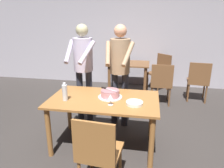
{
  "coord_description": "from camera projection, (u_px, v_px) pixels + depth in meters",
  "views": [
    {
      "loc": [
        0.6,
        -2.67,
        1.86
      ],
      "look_at": [
        0.08,
        0.21,
        0.9
      ],
      "focal_mm": 34.0,
      "sensor_mm": 36.0,
      "label": 1
    }
  ],
  "objects": [
    {
      "name": "ground_plane",
      "position": [
        104.0,
        145.0,
        3.18
      ],
      "size": [
        14.0,
        14.0,
        0.0
      ],
      "primitive_type": "plane",
      "color": "#383330"
    },
    {
      "name": "back_wall",
      "position": [
        128.0,
        35.0,
        5.62
      ],
      "size": [
        10.0,
        0.12,
        2.7
      ],
      "primitive_type": "cube",
      "color": "#ADA8B2",
      "rests_on": "ground_plane"
    },
    {
      "name": "main_dining_table",
      "position": [
        104.0,
        106.0,
        2.98
      ],
      "size": [
        1.5,
        0.89,
        0.75
      ],
      "color": "#9E6633",
      "rests_on": "ground_plane"
    },
    {
      "name": "cake_on_platter",
      "position": [
        110.0,
        94.0,
        2.97
      ],
      "size": [
        0.34,
        0.34,
        0.11
      ],
      "color": "silver",
      "rests_on": "main_dining_table"
    },
    {
      "name": "cake_knife",
      "position": [
        106.0,
        89.0,
        2.99
      ],
      "size": [
        0.25,
        0.14,
        0.02
      ],
      "color": "silver",
      "rests_on": "cake_on_platter"
    },
    {
      "name": "plate_stack",
      "position": [
        134.0,
        103.0,
        2.74
      ],
      "size": [
        0.22,
        0.22,
        0.04
      ],
      "color": "white",
      "rests_on": "main_dining_table"
    },
    {
      "name": "wine_glass_near",
      "position": [
        110.0,
        97.0,
        2.71
      ],
      "size": [
        0.08,
        0.08,
        0.14
      ],
      "color": "silver",
      "rests_on": "main_dining_table"
    },
    {
      "name": "water_bottle",
      "position": [
        65.0,
        92.0,
        2.85
      ],
      "size": [
        0.07,
        0.07,
        0.25
      ],
      "color": "silver",
      "rests_on": "main_dining_table"
    },
    {
      "name": "person_cutting_cake",
      "position": [
        120.0,
        65.0,
        3.43
      ],
      "size": [
        0.47,
        0.56,
        1.72
      ],
      "color": "#2D2D38",
      "rests_on": "ground_plane"
    },
    {
      "name": "person_standing_beside",
      "position": [
        83.0,
        63.0,
        3.57
      ],
      "size": [
        0.46,
        0.57,
        1.72
      ],
      "color": "#2D2D38",
      "rests_on": "ground_plane"
    },
    {
      "name": "chair_near_side",
      "position": [
        98.0,
        151.0,
        2.24
      ],
      "size": [
        0.47,
        0.47,
        0.9
      ],
      "color": "#9E6633",
      "rests_on": "ground_plane"
    },
    {
      "name": "background_table",
      "position": [
        128.0,
        69.0,
        5.2
      ],
      "size": [
        1.0,
        0.7,
        0.74
      ],
      "color": "brown",
      "rests_on": "ground_plane"
    },
    {
      "name": "background_chair_0",
      "position": [
        198.0,
        80.0,
        4.65
      ],
      "size": [
        0.48,
        0.48,
        0.9
      ],
      "color": "brown",
      "rests_on": "ground_plane"
    },
    {
      "name": "background_chair_1",
      "position": [
        160.0,
        71.0,
        5.43
      ],
      "size": [
        0.62,
        0.62,
        0.9
      ],
      "color": "brown",
      "rests_on": "ground_plane"
    },
    {
      "name": "background_chair_2",
      "position": [
        161.0,
        82.0,
        4.49
      ],
      "size": [
        0.45,
        0.45,
        0.9
      ],
      "color": "brown",
      "rests_on": "ground_plane"
    }
  ]
}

